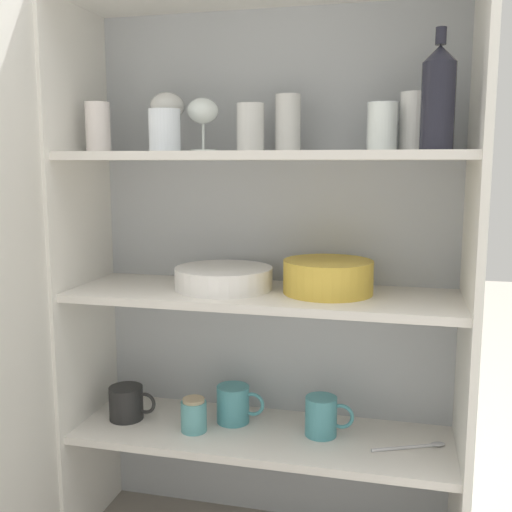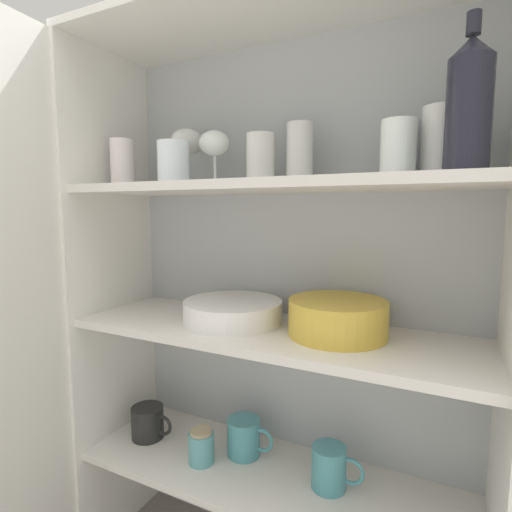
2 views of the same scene
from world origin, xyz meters
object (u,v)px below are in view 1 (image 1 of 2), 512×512
object	(u,v)px
storage_jar	(194,415)
plate_stack_white	(224,278)
wine_bottle	(438,97)
coffee_mug_primary	(234,404)
mixing_bowl_large	(328,275)

from	to	relation	value
storage_jar	plate_stack_white	bearing A→B (deg)	35.97
wine_bottle	coffee_mug_primary	distance (m)	0.90
wine_bottle	coffee_mug_primary	size ratio (longest dim) A/B	1.90
wine_bottle	storage_jar	world-z (taller)	wine_bottle
plate_stack_white	coffee_mug_primary	distance (m)	0.34
wine_bottle	mixing_bowl_large	size ratio (longest dim) A/B	1.12
mixing_bowl_large	storage_jar	bearing A→B (deg)	-169.74
coffee_mug_primary	storage_jar	bearing A→B (deg)	-137.82
wine_bottle	plate_stack_white	world-z (taller)	wine_bottle
plate_stack_white	mixing_bowl_large	bearing A→B (deg)	2.26
coffee_mug_primary	mixing_bowl_large	bearing A→B (deg)	-4.03
mixing_bowl_large	coffee_mug_primary	xyz separation A→B (m)	(-0.24, 0.02, -0.36)
storage_jar	coffee_mug_primary	bearing A→B (deg)	42.18
mixing_bowl_large	plate_stack_white	bearing A→B (deg)	-177.74
wine_bottle	plate_stack_white	size ratio (longest dim) A/B	0.99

